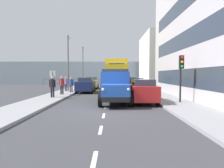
{
  "coord_description": "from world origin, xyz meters",
  "views": [
    {
      "loc": [
        -0.43,
        10.65,
        2.05
      ],
      "look_at": [
        -0.4,
        -8.54,
        1.1
      ],
      "focal_mm": 30.12,
      "sensor_mm": 36.0,
      "label": 1
    }
  ],
  "objects_px": {
    "car_black_kerbside_1": "(134,86)",
    "traffic_light_near": "(181,68)",
    "truck_vintage_blue": "(115,87)",
    "pedestrian_near_railing": "(71,84)",
    "car_teal_kerbside_3": "(126,82)",
    "car_navy_oppositeside_0": "(86,85)",
    "car_silver_oppositeside_1": "(92,83)",
    "street_sign": "(53,79)",
    "lamp_post_far": "(83,63)",
    "lamp_post_promenade": "(68,58)",
    "lorry_cargo_yellow": "(116,74)",
    "pedestrian_couple_b": "(62,84)",
    "pedestrian_with_bag": "(66,83)",
    "car_grey_kerbside_2": "(129,84)",
    "pedestrian_strolling": "(52,85)",
    "car_red_kerbside_near": "(142,91)"
  },
  "relations": [
    {
      "from": "pedestrian_with_bag",
      "to": "traffic_light_near",
      "type": "height_order",
      "value": "traffic_light_near"
    },
    {
      "from": "pedestrian_strolling",
      "to": "pedestrian_couple_b",
      "type": "xyz_separation_m",
      "value": [
        -0.14,
        -2.43,
        -0.01
      ]
    },
    {
      "from": "car_grey_kerbside_2",
      "to": "pedestrian_with_bag",
      "type": "relative_size",
      "value": 2.67
    },
    {
      "from": "car_silver_oppositeside_1",
      "to": "pedestrian_couple_b",
      "type": "xyz_separation_m",
      "value": [
        1.85,
        9.3,
        0.29
      ]
    },
    {
      "from": "truck_vintage_blue",
      "to": "lamp_post_far",
      "type": "xyz_separation_m",
      "value": [
        5.37,
        -20.17,
        3.03
      ]
    },
    {
      "from": "car_red_kerbside_near",
      "to": "traffic_light_near",
      "type": "height_order",
      "value": "traffic_light_near"
    },
    {
      "from": "pedestrian_near_railing",
      "to": "pedestrian_with_bag",
      "type": "height_order",
      "value": "pedestrian_with_bag"
    },
    {
      "from": "truck_vintage_blue",
      "to": "pedestrian_with_bag",
      "type": "xyz_separation_m",
      "value": [
        5.59,
        -8.66,
        -0.08
      ]
    },
    {
      "from": "car_red_kerbside_near",
      "to": "lorry_cargo_yellow",
      "type": "bearing_deg",
      "value": -80.0
    },
    {
      "from": "car_navy_oppositeside_0",
      "to": "car_teal_kerbside_3",
      "type": "bearing_deg",
      "value": -119.99
    },
    {
      "from": "car_red_kerbside_near",
      "to": "lamp_post_promenade",
      "type": "xyz_separation_m",
      "value": [
        7.42,
        -9.11,
        3.16
      ]
    },
    {
      "from": "car_black_kerbside_1",
      "to": "traffic_light_near",
      "type": "height_order",
      "value": "traffic_light_near"
    },
    {
      "from": "car_grey_kerbside_2",
      "to": "pedestrian_with_bag",
      "type": "bearing_deg",
      "value": 19.12
    },
    {
      "from": "lorry_cargo_yellow",
      "to": "pedestrian_couple_b",
      "type": "relative_size",
      "value": 4.69
    },
    {
      "from": "lamp_post_far",
      "to": "lamp_post_promenade",
      "type": "bearing_deg",
      "value": 89.61
    },
    {
      "from": "car_silver_oppositeside_1",
      "to": "pedestrian_near_railing",
      "type": "distance_m",
      "value": 7.21
    },
    {
      "from": "lorry_cargo_yellow",
      "to": "pedestrian_strolling",
      "type": "distance_m",
      "value": 9.34
    },
    {
      "from": "car_teal_kerbside_3",
      "to": "lamp_post_promenade",
      "type": "relative_size",
      "value": 0.66
    },
    {
      "from": "pedestrian_with_bag",
      "to": "lamp_post_promenade",
      "type": "height_order",
      "value": "lamp_post_promenade"
    },
    {
      "from": "truck_vintage_blue",
      "to": "traffic_light_near",
      "type": "xyz_separation_m",
      "value": [
        -4.49,
        0.36,
        1.29
      ]
    },
    {
      "from": "pedestrian_near_railing",
      "to": "traffic_light_near",
      "type": "xyz_separation_m",
      "value": [
        -9.16,
        7.5,
        1.39
      ]
    },
    {
      "from": "car_black_kerbside_1",
      "to": "lamp_post_promenade",
      "type": "height_order",
      "value": "lamp_post_promenade"
    },
    {
      "from": "car_teal_kerbside_3",
      "to": "car_navy_oppositeside_0",
      "type": "bearing_deg",
      "value": 60.01
    },
    {
      "from": "street_sign",
      "to": "car_black_kerbside_1",
      "type": "bearing_deg",
      "value": -161.65
    },
    {
      "from": "car_grey_kerbside_2",
      "to": "lamp_post_promenade",
      "type": "bearing_deg",
      "value": 14.15
    },
    {
      "from": "car_silver_oppositeside_1",
      "to": "street_sign",
      "type": "relative_size",
      "value": 1.86
    },
    {
      "from": "car_navy_oppositeside_0",
      "to": "traffic_light_near",
      "type": "relative_size",
      "value": 1.31
    },
    {
      "from": "car_black_kerbside_1",
      "to": "pedestrian_couple_b",
      "type": "distance_m",
      "value": 7.08
    },
    {
      "from": "car_silver_oppositeside_1",
      "to": "pedestrian_near_railing",
      "type": "relative_size",
      "value": 2.62
    },
    {
      "from": "lamp_post_far",
      "to": "car_navy_oppositeside_0",
      "type": "bearing_deg",
      "value": 100.34
    },
    {
      "from": "traffic_light_near",
      "to": "lamp_post_far",
      "type": "relative_size",
      "value": 0.47
    },
    {
      "from": "pedestrian_couple_b",
      "to": "car_navy_oppositeside_0",
      "type": "bearing_deg",
      "value": -118.13
    },
    {
      "from": "lorry_cargo_yellow",
      "to": "street_sign",
      "type": "xyz_separation_m",
      "value": [
        5.65,
        6.85,
        -0.39
      ]
    },
    {
      "from": "car_red_kerbside_near",
      "to": "lamp_post_far",
      "type": "xyz_separation_m",
      "value": [
        7.34,
        -19.87,
        3.31
      ]
    },
    {
      "from": "pedestrian_strolling",
      "to": "lamp_post_promenade",
      "type": "distance_m",
      "value": 7.5
    },
    {
      "from": "truck_vintage_blue",
      "to": "lamp_post_promenade",
      "type": "distance_m",
      "value": 11.25
    },
    {
      "from": "car_black_kerbside_1",
      "to": "pedestrian_with_bag",
      "type": "height_order",
      "value": "pedestrian_with_bag"
    },
    {
      "from": "street_sign",
      "to": "car_red_kerbside_near",
      "type": "bearing_deg",
      "value": 158.75
    },
    {
      "from": "car_grey_kerbside_2",
      "to": "lamp_post_far",
      "type": "relative_size",
      "value": 0.63
    },
    {
      "from": "lorry_cargo_yellow",
      "to": "car_black_kerbside_1",
      "type": "bearing_deg",
      "value": 111.22
    },
    {
      "from": "lorry_cargo_yellow",
      "to": "lamp_post_promenade",
      "type": "xyz_separation_m",
      "value": [
        5.71,
        0.6,
        1.98
      ]
    },
    {
      "from": "car_red_kerbside_near",
      "to": "car_navy_oppositeside_0",
      "type": "relative_size",
      "value": 0.96
    },
    {
      "from": "car_teal_kerbside_3",
      "to": "traffic_light_near",
      "type": "height_order",
      "value": "traffic_light_near"
    },
    {
      "from": "lamp_post_promenade",
      "to": "pedestrian_near_railing",
      "type": "bearing_deg",
      "value": 108.96
    },
    {
      "from": "lamp_post_promenade",
      "to": "lamp_post_far",
      "type": "xyz_separation_m",
      "value": [
        -0.07,
        -10.76,
        0.15
      ]
    },
    {
      "from": "lamp_post_far",
      "to": "pedestrian_near_railing",
      "type": "bearing_deg",
      "value": 93.1
    },
    {
      "from": "car_black_kerbside_1",
      "to": "pedestrian_near_railing",
      "type": "distance_m",
      "value": 6.82
    },
    {
      "from": "pedestrian_near_railing",
      "to": "car_red_kerbside_near",
      "type": "bearing_deg",
      "value": 134.11
    },
    {
      "from": "car_black_kerbside_1",
      "to": "car_navy_oppositeside_0",
      "type": "bearing_deg",
      "value": -28.03
    },
    {
      "from": "car_black_kerbside_1",
      "to": "pedestrian_strolling",
      "type": "height_order",
      "value": "pedestrian_strolling"
    }
  ]
}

